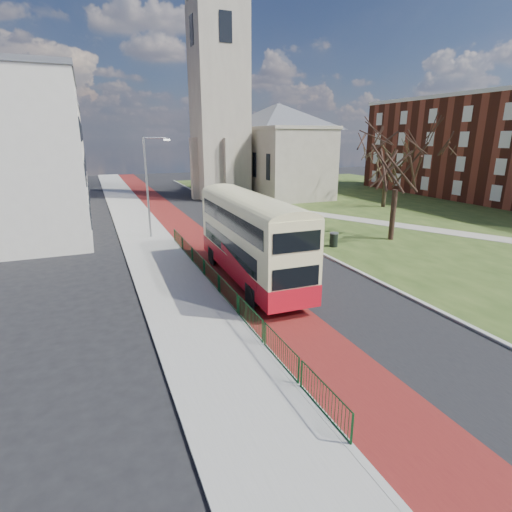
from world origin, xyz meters
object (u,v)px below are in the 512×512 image
bus (250,235)px  litter_bin (334,240)px  winter_tree_near (399,148)px  streetlamp (149,182)px  winter_tree_far (387,160)px

bus → litter_bin: 9.97m
bus → winter_tree_near: winter_tree_near is taller
streetlamp → litter_bin: 15.37m
streetlamp → litter_bin: bearing=-33.7°
winter_tree_near → litter_bin: bearing=-178.6°
bus → winter_tree_near: (14.18, 4.65, 4.51)m
litter_bin → winter_tree_far: bearing=40.3°
streetlamp → winter_tree_near: 19.84m
winter_tree_near → winter_tree_far: 16.46m
bus → winter_tree_far: (24.10, 17.66, 2.73)m
streetlamp → winter_tree_far: size_ratio=1.02×
winter_tree_near → winter_tree_far: bearing=52.7°
streetlamp → winter_tree_near: winter_tree_near is taller
streetlamp → winter_tree_near: size_ratio=0.77×
winter_tree_near → winter_tree_far: (9.93, 13.01, -1.78)m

